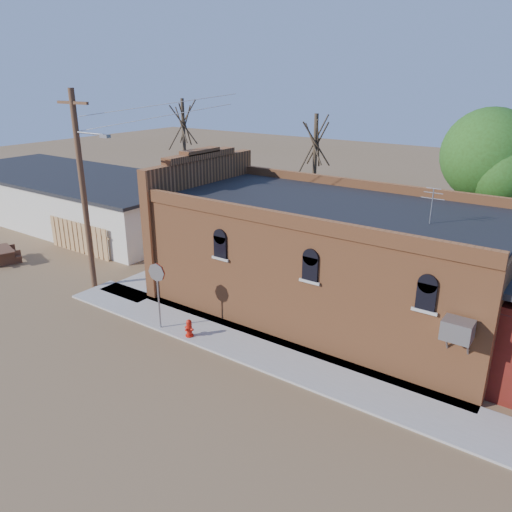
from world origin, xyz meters
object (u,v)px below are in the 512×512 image
Objects in this scene: fire_hydrant at (189,328)px; picnic_table at (4,253)px; trash_barrel at (152,285)px; stop_sign at (157,279)px; utility_pole at (84,188)px; brick_bar at (323,256)px.

fire_hydrant is 13.71m from picnic_table.
fire_hydrant is 0.95× the size of trash_barrel.
fire_hydrant is 2.25m from stop_sign.
utility_pole reaches higher than fire_hydrant.
utility_pole is 4.09× the size of picnic_table.
fire_hydrant is (-2.77, -5.37, -1.91)m from brick_bar.
brick_bar is at bearing 25.37° from trash_barrel.
fire_hydrant is 0.26× the size of stop_sign.
utility_pole reaches higher than brick_bar.
trash_barrel is (-4.18, 2.08, 0.02)m from fire_hydrant.
stop_sign reaches higher than picnic_table.
trash_barrel is at bearing 26.96° from picnic_table.
trash_barrel is (-6.94, -3.29, -1.89)m from brick_bar.
utility_pole is 8.33m from fire_hydrant.
utility_pole reaches higher than stop_sign.
stop_sign is at bearing -172.93° from fire_hydrant.
picnic_table is (-13.71, 0.37, 0.09)m from fire_hydrant.
stop_sign is 12.41m from picnic_table.
utility_pole is at bearing -176.82° from stop_sign.
trash_barrel is at bearing 155.53° from fire_hydrant.
utility_pole reaches higher than picnic_table.
trash_barrel reaches higher than fire_hydrant.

